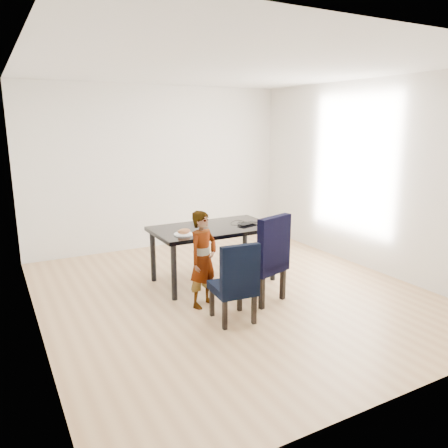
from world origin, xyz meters
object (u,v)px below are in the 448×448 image
chair_left (233,281)px  laptop (246,223)px  plate (184,234)px  child (203,259)px  dining_table (213,254)px  chair_right (259,257)px

chair_left → laptop: chair_left is taller
laptop → chair_left: bearing=36.6°
plate → laptop: (0.97, 0.13, 0.01)m
child → plate: size_ratio=4.64×
chair_left → dining_table: bearing=77.7°
chair_left → laptop: size_ratio=2.88×
chair_right → plate: (-0.70, 0.64, 0.23)m
chair_right → child: size_ratio=0.94×
dining_table → laptop: size_ratio=5.16×
chair_right → child: child is taller
child → laptop: bearing=9.3°
chair_right → child: (-0.67, 0.15, 0.04)m
dining_table → chair_right: size_ratio=1.51×
chair_left → plate: size_ratio=3.65×
plate → laptop: laptop is taller
laptop → child: bearing=16.6°
child → laptop: child is taller
dining_table → chair_right: chair_right is taller
plate → laptop: size_ratio=0.79×
chair_left → laptop: (0.83, 1.11, 0.32)m
laptop → plate: bearing=-9.1°
chair_right → laptop: size_ratio=3.42×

